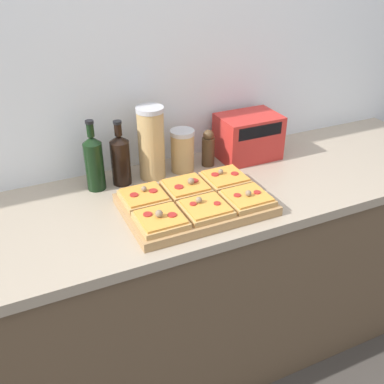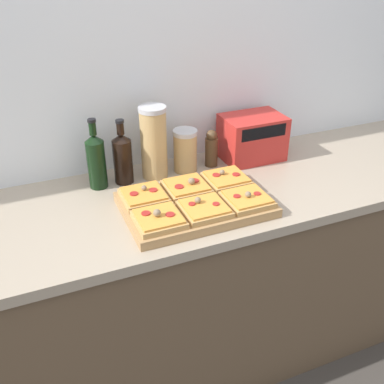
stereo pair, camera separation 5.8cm
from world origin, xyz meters
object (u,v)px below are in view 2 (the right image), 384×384
(olive_oil_bottle, at_px, (96,160))
(grain_jar_tall, at_px, (154,142))
(grain_jar_short, at_px, (185,150))
(toaster_oven, at_px, (252,137))
(cutting_board, at_px, (195,205))
(wine_bottle, at_px, (123,157))
(pepper_mill, at_px, (211,148))

(olive_oil_bottle, relative_size, grain_jar_tall, 0.95)
(olive_oil_bottle, bearing_deg, grain_jar_short, -0.00)
(grain_jar_tall, xyz_separation_m, toaster_oven, (0.45, -0.00, -0.05))
(grain_jar_tall, bearing_deg, grain_jar_short, 0.00)
(cutting_board, xyz_separation_m, olive_oil_bottle, (-0.29, 0.30, 0.10))
(grain_jar_tall, relative_size, toaster_oven, 1.04)
(olive_oil_bottle, height_order, grain_jar_tall, grain_jar_tall)
(wine_bottle, xyz_separation_m, toaster_oven, (0.58, -0.00, -0.01))
(cutting_board, distance_m, olive_oil_bottle, 0.43)
(wine_bottle, xyz_separation_m, pepper_mill, (0.39, 0.00, -0.03))
(cutting_board, xyz_separation_m, wine_bottle, (-0.18, 0.30, 0.09))
(wine_bottle, bearing_deg, grain_jar_short, 0.00)
(pepper_mill, bearing_deg, grain_jar_tall, 180.00)
(olive_oil_bottle, bearing_deg, wine_bottle, -0.00)
(cutting_board, relative_size, pepper_mill, 3.21)
(olive_oil_bottle, height_order, wine_bottle, olive_oil_bottle)
(pepper_mill, bearing_deg, grain_jar_short, 180.00)
(olive_oil_bottle, distance_m, toaster_oven, 0.69)
(olive_oil_bottle, distance_m, grain_jar_tall, 0.24)
(grain_jar_short, xyz_separation_m, toaster_oven, (0.32, -0.00, 0.01))
(olive_oil_bottle, xyz_separation_m, pepper_mill, (0.49, -0.00, -0.04))
(pepper_mill, distance_m, toaster_oven, 0.20)
(wine_bottle, distance_m, grain_jar_tall, 0.14)
(pepper_mill, bearing_deg, wine_bottle, 180.00)
(cutting_board, bearing_deg, olive_oil_bottle, 133.72)
(wine_bottle, relative_size, toaster_oven, 0.92)
(grain_jar_tall, bearing_deg, cutting_board, -80.05)
(wine_bottle, bearing_deg, toaster_oven, -0.08)
(toaster_oven, bearing_deg, grain_jar_short, 179.85)
(cutting_board, bearing_deg, grain_jar_short, 74.66)
(wine_bottle, distance_m, grain_jar_short, 0.27)
(grain_jar_short, height_order, toaster_oven, toaster_oven)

